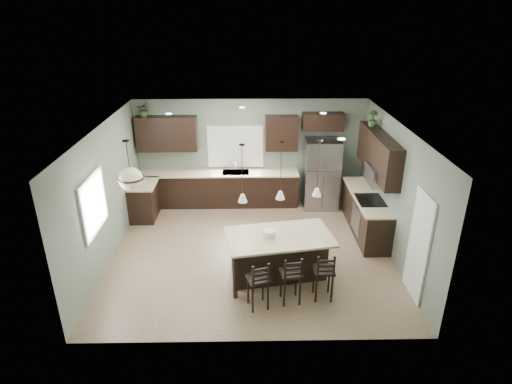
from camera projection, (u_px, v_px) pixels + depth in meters
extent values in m
plane|color=#9E8466|center=(252.00, 251.00, 9.41)|extent=(6.00, 6.00, 0.00)
cube|color=white|center=(419.00, 246.00, 7.63)|extent=(0.04, 0.82, 2.04)
cube|color=white|center=(236.00, 146.00, 11.29)|extent=(1.35, 0.02, 1.00)
cube|color=white|center=(93.00, 204.00, 8.01)|extent=(0.02, 1.10, 1.00)
cube|color=black|center=(144.00, 201.00, 10.74)|extent=(0.60, 0.90, 0.90)
cube|color=beige|center=(143.00, 184.00, 10.56)|extent=(0.66, 0.96, 0.04)
cube|color=black|center=(219.00, 189.00, 11.46)|extent=(4.20, 0.60, 0.90)
cube|color=beige|center=(219.00, 173.00, 11.25)|extent=(4.20, 0.66, 0.04)
cube|color=gray|center=(236.00, 172.00, 11.26)|extent=(0.70, 0.45, 0.01)
cylinder|color=silver|center=(236.00, 168.00, 11.17)|extent=(0.02, 0.02, 0.28)
cube|color=black|center=(167.00, 134.00, 10.96)|extent=(1.55, 0.34, 0.90)
cube|color=black|center=(282.00, 133.00, 11.01)|extent=(0.85, 0.34, 0.90)
cube|color=black|center=(323.00, 122.00, 10.90)|extent=(1.05, 0.34, 0.45)
cube|color=black|center=(366.00, 214.00, 10.08)|extent=(0.60, 2.35, 0.90)
cube|color=beige|center=(367.00, 196.00, 9.89)|extent=(0.66, 2.35, 0.04)
cube|color=black|center=(370.00, 200.00, 9.63)|extent=(0.58, 0.75, 0.02)
cube|color=gray|center=(356.00, 220.00, 9.82)|extent=(0.01, 0.72, 0.60)
cube|color=black|center=(378.00, 154.00, 9.48)|extent=(0.34, 2.35, 0.90)
cube|color=gray|center=(378.00, 175.00, 9.39)|extent=(0.40, 0.75, 0.40)
cube|color=#929199|center=(321.00, 174.00, 11.17)|extent=(0.90, 0.74, 1.85)
cube|color=black|center=(279.00, 256.00, 8.35)|extent=(2.18, 1.47, 0.92)
cylinder|color=white|center=(269.00, 234.00, 8.11)|extent=(0.24, 0.24, 0.14)
cube|color=black|center=(258.00, 284.00, 7.49)|extent=(0.45, 0.45, 0.97)
cube|color=black|center=(291.00, 278.00, 7.63)|extent=(0.42, 0.42, 0.99)
cube|color=black|center=(323.00, 275.00, 7.73)|extent=(0.37, 0.37, 0.98)
imported|color=#2F4920|center=(144.00, 109.00, 10.67)|extent=(0.34, 0.30, 0.37)
imported|color=#3A5927|center=(373.00, 119.00, 9.78)|extent=(0.26, 0.26, 0.37)
plane|color=slate|center=(251.00, 152.00, 11.37)|extent=(6.00, 0.00, 6.00)
plane|color=slate|center=(253.00, 268.00, 6.33)|extent=(6.00, 0.00, 6.00)
plane|color=slate|center=(106.00, 194.00, 8.80)|extent=(0.00, 5.50, 5.50)
plane|color=slate|center=(395.00, 192.00, 8.90)|extent=(0.00, 5.50, 5.50)
plane|color=white|center=(251.00, 127.00, 8.29)|extent=(6.00, 6.00, 0.00)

